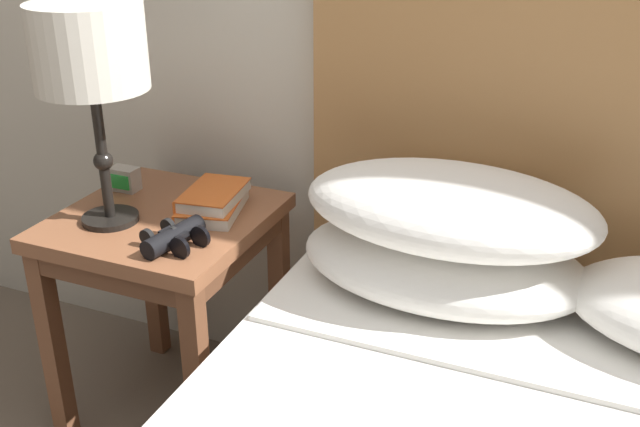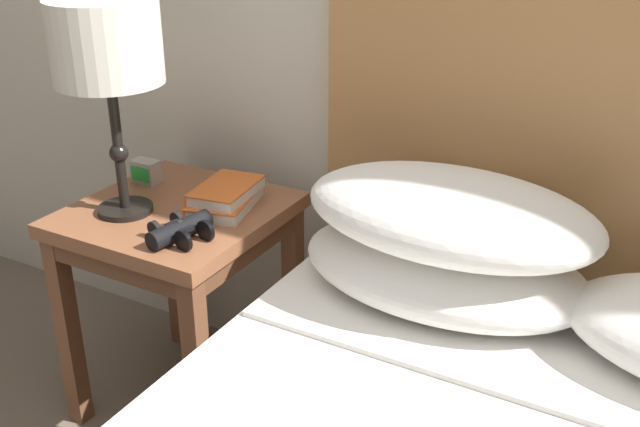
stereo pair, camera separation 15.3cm
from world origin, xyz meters
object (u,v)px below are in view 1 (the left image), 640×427
at_px(table_lamp, 89,53).
at_px(alarm_clock, 125,179).
at_px(book_on_nightstand, 212,206).
at_px(book_stacked_on_top, 213,195).
at_px(nightstand, 165,248).
at_px(binoculars_pair, 174,237).

xyz_separation_m(table_lamp, alarm_clock, (-0.08, 0.17, -0.36)).
height_order(book_on_nightstand, book_stacked_on_top, book_stacked_on_top).
height_order(table_lamp, book_stacked_on_top, table_lamp).
bearing_deg(nightstand, book_on_nightstand, 29.77).
bearing_deg(table_lamp, book_stacked_on_top, 35.42).
bearing_deg(alarm_clock, binoculars_pair, -37.10).
bearing_deg(book_on_nightstand, alarm_clock, 173.06).
height_order(nightstand, book_on_nightstand, book_on_nightstand).
distance_m(nightstand, table_lamp, 0.49).
relative_size(nightstand, book_on_nightstand, 2.49).
bearing_deg(book_stacked_on_top, table_lamp, -144.58).
xyz_separation_m(book_on_nightstand, alarm_clock, (-0.27, 0.03, 0.01)).
xyz_separation_m(table_lamp, book_on_nightstand, (0.19, 0.13, -0.37)).
height_order(table_lamp, book_on_nightstand, table_lamp).
xyz_separation_m(nightstand, binoculars_pair, (0.12, -0.13, 0.11)).
distance_m(book_stacked_on_top, binoculars_pair, 0.19).
distance_m(table_lamp, alarm_clock, 0.40).
relative_size(nightstand, alarm_clock, 8.11).
relative_size(binoculars_pair, alarm_clock, 2.35).
xyz_separation_m(nightstand, book_on_nightstand, (0.10, 0.06, 0.10)).
distance_m(nightstand, book_on_nightstand, 0.16).
relative_size(table_lamp, alarm_clock, 7.06).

